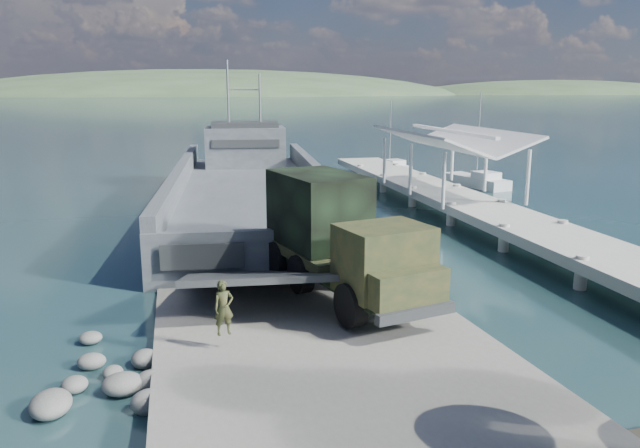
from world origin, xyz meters
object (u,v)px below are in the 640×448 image
Objects in this scene: landing_craft at (250,200)px; sailboat_near at (477,181)px; soldier at (224,321)px; military_truck at (338,237)px; pier at (456,190)px; sailboat_far at (390,167)px.

sailboat_near is (19.21, 6.59, -0.47)m from landing_craft.
soldier is 0.21× the size of sailboat_near.
pier is at bearing 37.91° from military_truck.
sailboat_near reaches higher than soldier.
pier is 5.74× the size of sailboat_near.
landing_craft is at bearing 69.05° from soldier.
landing_craft is 17.81m from military_truck.
landing_craft is at bearing -173.84° from sailboat_near.
sailboat_far is at bearing 81.64° from pier.
pier is at bearing -108.52° from sailboat_far.
pier is 27.27× the size of soldier.
landing_craft is 4.78× the size of sailboat_near.
soldier is at bearing -131.04° from pier.
landing_craft is at bearing 80.15° from military_truck.
soldier is 43.31m from sailboat_far.
sailboat_near is (22.64, 28.36, -0.90)m from soldier.
sailboat_far is at bearing 54.15° from military_truck.
military_truck is 1.23× the size of sailboat_near.
sailboat_near is at bearing 24.42° from landing_craft.
pier is 6.40× the size of sailboat_far.
sailboat_far reaches higher than pier.
sailboat_near is at bearing 56.32° from pier.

